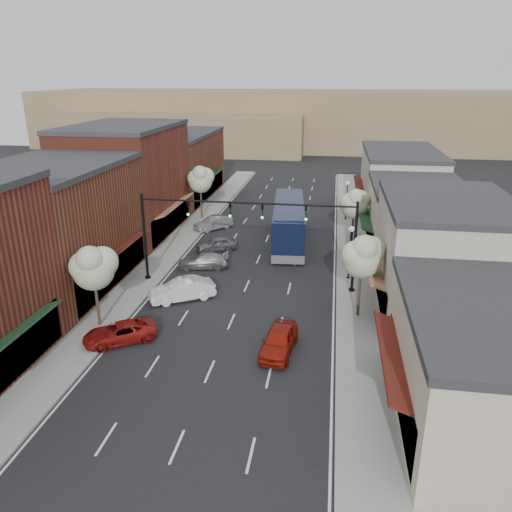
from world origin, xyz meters
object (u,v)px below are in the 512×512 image
at_px(tree_right_near, 363,255).
at_px(parked_car_d, 216,244).
at_px(tree_left_far, 201,179).
at_px(parked_car_c, 203,261).
at_px(signal_mast_right, 322,232).
at_px(signal_mast_left, 174,226).
at_px(lamp_post_near, 351,244).
at_px(red_hatchback, 279,341).
at_px(parked_car_a, 120,333).
at_px(parked_car_b, 182,290).
at_px(parked_car_e, 213,223).
at_px(tree_right_far, 355,203).
at_px(tree_left_near, 93,266).
at_px(lamp_post_far, 347,194).
at_px(coach_bus, 289,222).

height_order(tree_right_near, parked_car_d, tree_right_near).
relative_size(tree_left_far, parked_car_c, 1.43).
height_order(signal_mast_right, tree_left_far, signal_mast_right).
relative_size(signal_mast_left, parked_car_c, 1.92).
relative_size(signal_mast_left, lamp_post_near, 1.85).
distance_m(tree_left_far, parked_car_c, 15.75).
bearing_deg(red_hatchback, tree_right_near, 53.80).
bearing_deg(parked_car_c, tree_right_near, 48.65).
xyz_separation_m(signal_mast_right, parked_car_a, (-11.81, -9.64, -4.01)).
xyz_separation_m(parked_car_a, parked_car_d, (1.99, 17.38, 0.04)).
distance_m(parked_car_a, parked_car_b, 6.77).
height_order(signal_mast_right, red_hatchback, signal_mast_right).
height_order(signal_mast_right, parked_car_b, signal_mast_right).
xyz_separation_m(signal_mast_left, parked_car_e, (-0.42, 14.22, -3.93)).
bearing_deg(lamp_post_near, signal_mast_right, -131.05).
distance_m(parked_car_a, parked_car_e, 23.86).
bearing_deg(parked_car_d, tree_right_far, 80.96).
xyz_separation_m(tree_right_far, tree_left_near, (-16.60, -20.00, 0.23)).
bearing_deg(tree_right_near, red_hatchback, -132.28).
distance_m(tree_right_far, parked_car_d, 13.65).
xyz_separation_m(signal_mast_left, lamp_post_far, (13.42, 20.00, -1.62)).
xyz_separation_m(tree_right_near, tree_left_near, (-16.60, -4.00, -0.23)).
xyz_separation_m(signal_mast_left, tree_right_far, (13.97, 11.95, -0.63)).
distance_m(tree_right_far, tree_left_near, 25.99).
bearing_deg(tree_left_far, signal_mast_left, -81.65).
distance_m(tree_left_near, parked_car_e, 22.66).
distance_m(signal_mast_left, tree_left_near, 8.48).
bearing_deg(tree_right_near, lamp_post_far, 91.30).
height_order(parked_car_a, parked_car_b, parked_car_b).
bearing_deg(coach_bus, signal_mast_right, -77.74).
relative_size(signal_mast_right, tree_left_far, 1.34).
height_order(tree_right_far, coach_bus, tree_right_far).
xyz_separation_m(tree_right_far, red_hatchback, (-4.80, -21.28, -3.25)).
height_order(parked_car_b, parked_car_c, parked_car_b).
bearing_deg(parked_car_d, signal_mast_left, -37.99).
relative_size(tree_right_far, lamp_post_near, 1.22).
relative_size(lamp_post_far, red_hatchback, 1.02).
xyz_separation_m(lamp_post_far, parked_car_e, (-13.85, -5.78, -2.31)).
relative_size(tree_right_far, parked_car_e, 1.29).
bearing_deg(tree_left_far, parked_car_e, -59.32).
height_order(lamp_post_far, parked_car_c, lamp_post_far).
bearing_deg(tree_left_far, parked_car_a, -85.73).
bearing_deg(tree_left_near, tree_right_near, 13.55).
distance_m(lamp_post_near, coach_bus, 10.31).
xyz_separation_m(tree_left_far, coach_bus, (10.44, -6.84, -2.54)).
xyz_separation_m(tree_right_near, tree_left_far, (-16.60, 22.00, 0.15)).
distance_m(tree_right_near, lamp_post_near, 6.74).
relative_size(coach_bus, red_hatchback, 3.02).
relative_size(tree_left_near, lamp_post_near, 1.28).
xyz_separation_m(tree_right_near, parked_car_b, (-12.55, 0.88, -3.67)).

